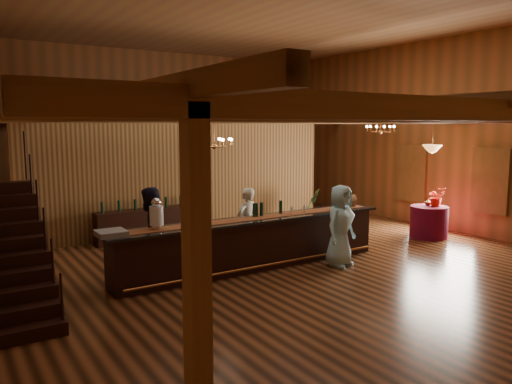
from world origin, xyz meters
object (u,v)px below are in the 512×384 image
chandelier_right (380,129)px  floor_plant (311,207)px  beverage_dispenser (156,214)px  raffle_drum (350,200)px  pendant_lamp (432,149)px  tasting_bar (254,243)px  backbar_shelf (151,224)px  bartender (246,223)px  guest (340,226)px  chandelier_left (214,142)px  round_table (429,222)px  staff_second (150,232)px

chandelier_right → floor_plant: chandelier_right is taller
beverage_dispenser → floor_plant: size_ratio=0.54×
raffle_drum → pendant_lamp: (2.87, -0.03, 1.15)m
tasting_bar → backbar_shelf: size_ratio=2.18×
tasting_bar → backbar_shelf: bearing=102.2°
beverage_dispenser → bartender: beverage_dispenser is taller
tasting_bar → pendant_lamp: pendant_lamp is taller
pendant_lamp → guest: bearing=-168.5°
tasting_bar → chandelier_right: size_ratio=8.05×
chandelier_left → chandelier_right: same height
chandelier_right → pendant_lamp: 1.55m
backbar_shelf → round_table: bearing=-31.7°
chandelier_right → chandelier_left: bearing=-175.6°
backbar_shelf → pendant_lamp: bearing=-31.7°
bartender → staff_second: 2.36m
backbar_shelf → chandelier_right: 6.84m
beverage_dispenser → chandelier_right: bearing=10.2°
round_table → floor_plant: (-1.61, 3.03, 0.13)m
round_table → floor_plant: bearing=118.0°
beverage_dispenser → staff_second: size_ratio=0.33×
floor_plant → chandelier_right: bearing=-57.2°
pendant_lamp → floor_plant: size_ratio=0.80×
tasting_bar → beverage_dispenser: size_ratio=10.73×
beverage_dispenser → backbar_shelf: beverage_dispenser is taller
chandelier_left → bartender: (0.74, -0.11, -1.84)m
chandelier_left → guest: chandelier_left is taller
tasting_bar → chandelier_right: 5.71m
beverage_dispenser → chandelier_left: 2.30m
raffle_drum → guest: guest is taller
raffle_drum → floor_plant: 3.33m
staff_second → floor_plant: staff_second is taller
tasting_bar → guest: size_ratio=3.65×
chandelier_right → guest: bearing=-147.3°
chandelier_left → staff_second: (-1.61, -0.26, -1.76)m
raffle_drum → chandelier_right: bearing=29.8°
tasting_bar → round_table: size_ratio=6.51×
tasting_bar → backbar_shelf: 3.85m
round_table → staff_second: staff_second is taller
chandelier_right → pendant_lamp: (0.53, -1.36, -0.52)m
tasting_bar → bartender: size_ratio=3.96×
floor_plant → chandelier_left: bearing=-154.4°
round_table → beverage_dispenser: bearing=179.4°
bartender → guest: guest is taller
raffle_drum → pendant_lamp: pendant_lamp is taller
backbar_shelf → bartender: 3.21m
beverage_dispenser → chandelier_right: size_ratio=0.75×
backbar_shelf → floor_plant: (4.80, -0.77, 0.14)m
beverage_dispenser → guest: bearing=-12.9°
staff_second → guest: staff_second is taller
chandelier_right → guest: (-3.35, -2.15, -2.04)m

